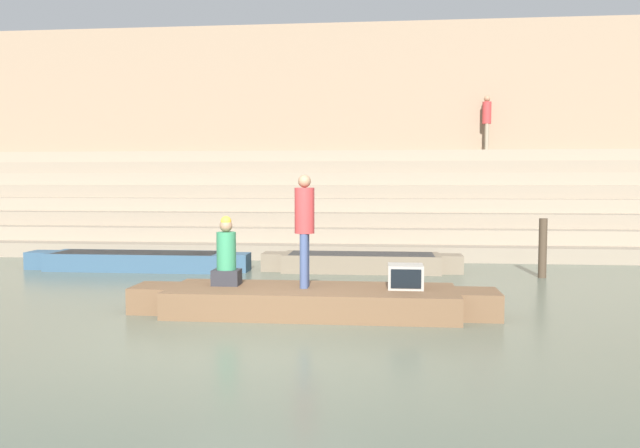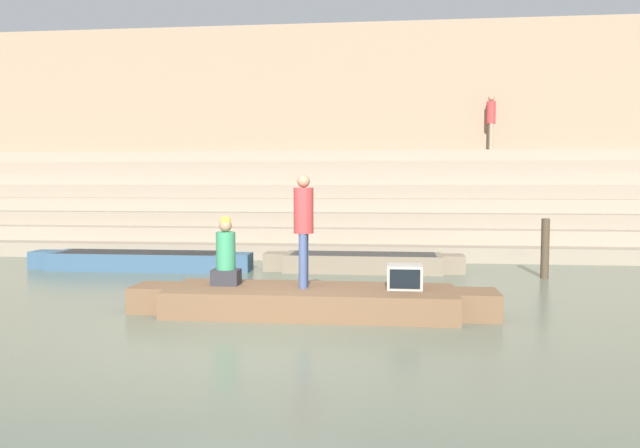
{
  "view_description": "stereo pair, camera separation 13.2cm",
  "coord_description": "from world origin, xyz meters",
  "px_view_note": "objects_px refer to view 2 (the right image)",
  "views": [
    {
      "loc": [
        1.61,
        -7.81,
        2.03
      ],
      "look_at": [
        0.55,
        2.78,
        1.3
      ],
      "focal_mm": 35.0,
      "sensor_mm": 36.0,
      "label": 1
    },
    {
      "loc": [
        1.75,
        -7.79,
        2.03
      ],
      "look_at": [
        0.55,
        2.78,
        1.3
      ],
      "focal_mm": 35.0,
      "sensor_mm": 36.0,
      "label": 2
    }
  ],
  "objects_px": {
    "person_standing": "(304,222)",
    "person_on_steps": "(491,118)",
    "mooring_post": "(545,248)",
    "tv_set": "(405,277)",
    "person_rowing": "(226,256)",
    "rowboat_main": "(311,300)",
    "moored_boat_distant": "(363,262)",
    "moored_boat_shore": "(140,260)"
  },
  "relations": [
    {
      "from": "tv_set",
      "to": "mooring_post",
      "type": "bearing_deg",
      "value": 47.32
    },
    {
      "from": "moored_boat_distant",
      "to": "tv_set",
      "type": "bearing_deg",
      "value": -83.24
    },
    {
      "from": "rowboat_main",
      "to": "person_rowing",
      "type": "distance_m",
      "value": 1.52
    },
    {
      "from": "person_rowing",
      "to": "tv_set",
      "type": "relative_size",
      "value": 2.06
    },
    {
      "from": "tv_set",
      "to": "moored_boat_distant",
      "type": "relative_size",
      "value": 0.12
    },
    {
      "from": "person_standing",
      "to": "person_on_steps",
      "type": "xyz_separation_m",
      "value": [
        4.57,
        11.66,
        2.69
      ]
    },
    {
      "from": "moored_boat_distant",
      "to": "moored_boat_shore",
      "type": "bearing_deg",
      "value": 179.05
    },
    {
      "from": "tv_set",
      "to": "person_on_steps",
      "type": "height_order",
      "value": "person_on_steps"
    },
    {
      "from": "person_on_steps",
      "to": "tv_set",
      "type": "bearing_deg",
      "value": -65.71
    },
    {
      "from": "rowboat_main",
      "to": "moored_boat_shore",
      "type": "bearing_deg",
      "value": 135.59
    },
    {
      "from": "rowboat_main",
      "to": "person_rowing",
      "type": "bearing_deg",
      "value": 173.88
    },
    {
      "from": "rowboat_main",
      "to": "moored_boat_distant",
      "type": "height_order",
      "value": "same"
    },
    {
      "from": "moored_boat_shore",
      "to": "moored_boat_distant",
      "type": "height_order",
      "value": "same"
    },
    {
      "from": "moored_boat_distant",
      "to": "mooring_post",
      "type": "height_order",
      "value": "mooring_post"
    },
    {
      "from": "person_on_steps",
      "to": "moored_boat_distant",
      "type": "bearing_deg",
      "value": -79.6
    },
    {
      "from": "person_standing",
      "to": "person_on_steps",
      "type": "relative_size",
      "value": 0.97
    },
    {
      "from": "rowboat_main",
      "to": "moored_boat_distant",
      "type": "xyz_separation_m",
      "value": [
        0.59,
        4.6,
        -0.0
      ]
    },
    {
      "from": "tv_set",
      "to": "moored_boat_distant",
      "type": "distance_m",
      "value": 4.59
    },
    {
      "from": "person_on_steps",
      "to": "mooring_post",
      "type": "bearing_deg",
      "value": -51.22
    },
    {
      "from": "moored_boat_shore",
      "to": "mooring_post",
      "type": "relative_size",
      "value": 4.14
    },
    {
      "from": "rowboat_main",
      "to": "person_on_steps",
      "type": "distance_m",
      "value": 13.11
    },
    {
      "from": "rowboat_main",
      "to": "person_standing",
      "type": "xyz_separation_m",
      "value": [
        -0.12,
        0.04,
        1.2
      ]
    },
    {
      "from": "person_standing",
      "to": "moored_boat_distant",
      "type": "xyz_separation_m",
      "value": [
        0.71,
        4.57,
        -1.2
      ]
    },
    {
      "from": "person_rowing",
      "to": "person_standing",
      "type": "bearing_deg",
      "value": -3.1
    },
    {
      "from": "tv_set",
      "to": "rowboat_main",
      "type": "bearing_deg",
      "value": 178.6
    },
    {
      "from": "moored_boat_shore",
      "to": "person_on_steps",
      "type": "bearing_deg",
      "value": 43.63
    },
    {
      "from": "person_standing",
      "to": "person_rowing",
      "type": "height_order",
      "value": "person_standing"
    },
    {
      "from": "tv_set",
      "to": "person_rowing",
      "type": "bearing_deg",
      "value": 173.88
    },
    {
      "from": "mooring_post",
      "to": "person_on_steps",
      "type": "relative_size",
      "value": 0.71
    },
    {
      "from": "person_rowing",
      "to": "moored_boat_shore",
      "type": "bearing_deg",
      "value": 128.21
    },
    {
      "from": "mooring_post",
      "to": "person_on_steps",
      "type": "distance_m",
      "value": 8.39
    },
    {
      "from": "mooring_post",
      "to": "tv_set",
      "type": "bearing_deg",
      "value": -127.2
    },
    {
      "from": "person_standing",
      "to": "person_on_steps",
      "type": "distance_m",
      "value": 12.81
    },
    {
      "from": "mooring_post",
      "to": "person_on_steps",
      "type": "xyz_separation_m",
      "value": [
        0.02,
        7.63,
        3.48
      ]
    },
    {
      "from": "moored_boat_shore",
      "to": "moored_boat_distant",
      "type": "distance_m",
      "value": 5.14
    },
    {
      "from": "moored_boat_distant",
      "to": "mooring_post",
      "type": "distance_m",
      "value": 3.9
    },
    {
      "from": "tv_set",
      "to": "mooring_post",
      "type": "relative_size",
      "value": 0.42
    },
    {
      "from": "person_on_steps",
      "to": "rowboat_main",
      "type": "bearing_deg",
      "value": -71.9
    },
    {
      "from": "rowboat_main",
      "to": "person_on_steps",
      "type": "bearing_deg",
      "value": 68.58
    },
    {
      "from": "moored_boat_distant",
      "to": "person_standing",
      "type": "bearing_deg",
      "value": -102.54
    },
    {
      "from": "person_rowing",
      "to": "mooring_post",
      "type": "bearing_deg",
      "value": 35.45
    },
    {
      "from": "moored_boat_distant",
      "to": "mooring_post",
      "type": "xyz_separation_m",
      "value": [
        3.84,
        -0.54,
        0.41
      ]
    }
  ]
}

